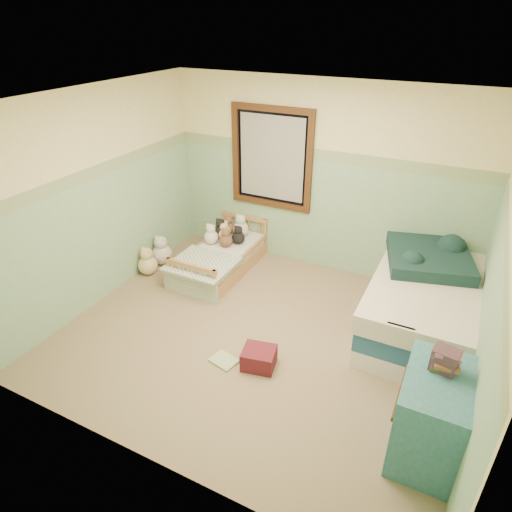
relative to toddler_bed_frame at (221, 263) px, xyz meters
The scene contains 31 objects.
floor 1.54m from the toddler_bed_frame, 43.22° to the right, with size 4.20×3.60×0.02m, color #89765A.
ceiling 2.86m from the toddler_bed_frame, 43.22° to the right, with size 4.20×3.60×0.02m, color white.
wall_back 1.77m from the toddler_bed_frame, 33.87° to the left, with size 4.20×0.04×2.50m, color beige.
wall_front 3.27m from the toddler_bed_frame, 68.59° to the right, with size 4.20×0.04×2.50m, color beige.
wall_left 1.84m from the toddler_bed_frame, 133.10° to the right, with size 0.04×3.60×2.50m, color beige.
wall_right 3.58m from the toddler_bed_frame, 18.07° to the right, with size 0.04×3.60×2.50m, color beige.
wainscot_mint 1.49m from the toddler_bed_frame, 33.34° to the left, with size 4.20×0.01×1.50m, color #79A97D.
border_strip 2.00m from the toddler_bed_frame, 33.34° to the left, with size 4.20×0.01×0.15m, color #427640.
window_frame 1.59m from the toddler_bed_frame, 59.55° to the left, with size 1.16×0.06×1.36m, color #3B2212.
window_blinds 1.59m from the toddler_bed_frame, 59.90° to the left, with size 0.92×0.01×1.12m, color #B3B3AD.
toddler_bed_frame is the anchor object (origin of this frame).
toddler_mattress 0.15m from the toddler_bed_frame, ahead, with size 0.67×1.41×0.12m, color white.
patchwork_quilt 0.51m from the toddler_bed_frame, 90.00° to the right, with size 0.80×0.74×0.03m, color #6E90B7.
plush_bed_brown 0.61m from the toddler_bed_frame, 106.70° to the left, with size 0.18×0.18×0.18m, color brown.
plush_bed_white 0.60m from the toddler_bed_frame, 84.29° to the left, with size 0.22×0.22×0.22m, color silver.
plush_bed_tan 0.42m from the toddler_bed_frame, 109.65° to the left, with size 0.18×0.18×0.18m, color beige.
plush_bed_dark 0.43m from the toddler_bed_frame, 65.10° to the left, with size 0.18×0.18×0.18m, color black.
plush_floor_cream 0.86m from the toddler_bed_frame, 164.68° to the right, with size 0.29×0.29×0.29m, color beige.
plush_floor_tan 0.99m from the toddler_bed_frame, 146.92° to the right, with size 0.27×0.27×0.27m, color beige.
twin_bed_frame 2.67m from the toddler_bed_frame, ahead, with size 1.03×2.07×0.22m, color white.
twin_boxspring 2.68m from the toddler_bed_frame, ahead, with size 1.03×2.07×0.22m, color navy.
twin_mattress 2.71m from the toddler_bed_frame, ahead, with size 1.08×2.11×0.22m, color silver.
teal_blanket 2.70m from the toddler_bed_frame, ahead, with size 0.88×0.93×0.14m, color black.
dresser 3.46m from the toddler_bed_frame, 30.88° to the right, with size 0.49×0.79×0.79m, color #2E5D70.
book_stack 3.49m from the toddler_bed_frame, 29.30° to the right, with size 0.19×0.15×0.19m, color brown.
red_pillow 1.99m from the toddler_bed_frame, 48.37° to the right, with size 0.32×0.28×0.20m, color maroon.
floor_book 1.87m from the toddler_bed_frame, 58.60° to the right, with size 0.27×0.20×0.02m, color yellow.
extra_plush_0 0.49m from the toddler_bed_frame, 111.73° to the left, with size 0.18×0.18×0.18m, color beige.
extra_plush_1 0.48m from the toddler_bed_frame, 119.11° to the left, with size 0.20×0.20×0.20m, color black.
extra_plush_2 0.33m from the toddler_bed_frame, 82.11° to the left, with size 0.18×0.18×0.18m, color brown.
extra_plush_3 0.39m from the toddler_bed_frame, 152.05° to the left, with size 0.20×0.20×0.20m, color silver.
Camera 1 is at (1.71, -3.51, 3.18)m, focal length 31.14 mm.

